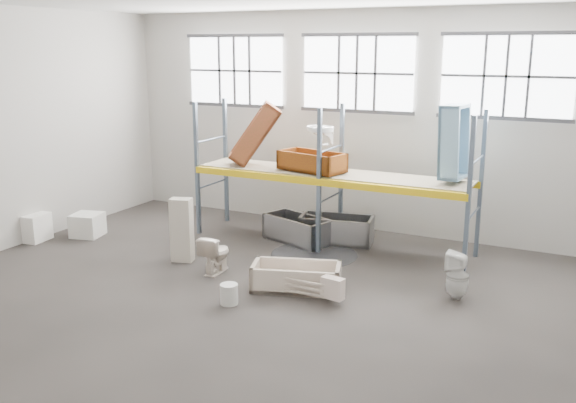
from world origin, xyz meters
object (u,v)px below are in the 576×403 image
Objects in this scene: toilet_beige at (216,254)px; blue_tub_upright at (454,142)px; bathtub_beige at (296,277)px; carton_near at (31,227)px; steel_tub_left at (297,229)px; cistern_tall at (182,230)px; bucket at (229,294)px; rust_tub_flat at (312,161)px; steel_tub_right at (336,229)px; toilet_white at (457,276)px.

blue_tub_upright is (3.77, 2.70, 2.03)m from toilet_beige.
carton_near is (-6.53, -0.04, 0.07)m from bathtub_beige.
cistern_tall is at bearing -123.92° from steel_tub_left.
cistern_tall is 2.49m from bucket.
rust_tub_flat is 4.10× the size of bucket.
bucket is (-0.27, -3.99, -0.11)m from steel_tub_right.
bucket is 0.49× the size of carton_near.
bathtub_beige is 1.75m from toilet_beige.
bathtub_beige is 1.85× the size of toilet_white.
toilet_beige is 2.51m from steel_tub_left.
toilet_white is at bearing -0.85° from bathtub_beige.
toilet_white is (4.38, 0.75, 0.05)m from toilet_beige.
toilet_beige is 1.02m from cistern_tall.
steel_tub_right is (1.31, 2.81, -0.08)m from toilet_beige.
toilet_white is 0.53× the size of steel_tub_right.
toilet_beige is 2.13× the size of bucket.
toilet_white is at bearing -23.98° from steel_tub_left.
rust_tub_flat reaches higher than steel_tub_left.
rust_tub_flat reaches higher than carton_near.
bathtub_beige is at bearing 173.49° from toilet_beige.
steel_tub_right is 6.77m from carton_near.
toilet_white is 9.21m from carton_near.
steel_tub_left is at bearing -106.13° from toilet_beige.
steel_tub_left is 3.87m from blue_tub_upright.
toilet_beige is 0.47× the size of steel_tub_right.
steel_tub_left is at bearing 97.88° from bucket.
cistern_tall is 0.90× the size of rust_tub_flat.
toilet_white reaches higher than bathtub_beige.
toilet_beige reaches higher than carton_near.
blue_tub_upright reaches higher than carton_near.
toilet_beige reaches higher than bucket.
steel_tub_right is at bearing 177.26° from blue_tub_upright.
steel_tub_right is 1.63m from rust_tub_flat.
steel_tub_left is 2.17× the size of carton_near.
rust_tub_flat is 2.97m from blue_tub_upright.
cistern_tall is 0.90× the size of blue_tub_upright.
toilet_beige is 0.58× the size of cistern_tall.
rust_tub_flat is (1.81, 2.22, 1.18)m from cistern_tall.
steel_tub_right is 4.53× the size of bucket.
steel_tub_right is 1.10× the size of blue_tub_upright.
bathtub_beige is 4.47× the size of bucket.
toilet_white is 3.87m from bucket.
blue_tub_upright is at bearing -163.34° from toilet_white.
blue_tub_upright is (-0.61, 1.95, 1.98)m from toilet_white.
rust_tub_flat is at bearing -116.86° from toilet_white.
steel_tub_right is (0.78, 0.36, 0.01)m from steel_tub_left.
rust_tub_flat is (-3.52, 1.72, 1.40)m from toilet_white.
blue_tub_upright is (2.02, 2.78, 2.17)m from bathtub_beige.
bathtub_beige is at bearing 0.38° from carton_near.
cistern_tall reaches higher than toilet_beige.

